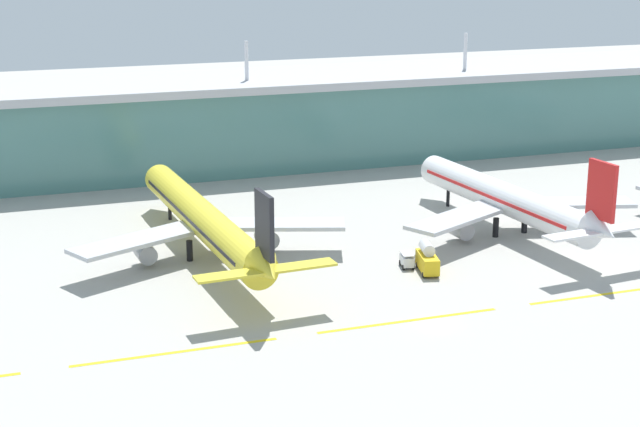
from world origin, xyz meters
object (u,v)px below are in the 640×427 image
object	(u,v)px
airliner_near_middle	(204,220)
fuel_truck	(427,259)
baggage_cart	(407,260)
airliner_far_middle	(507,199)

from	to	relation	value
airliner_near_middle	fuel_truck	xyz separation A→B (m)	(32.80, -20.21, -4.19)
airliner_near_middle	fuel_truck	distance (m)	38.75
baggage_cart	fuel_truck	size ratio (longest dim) A/B	0.51
airliner_near_middle	fuel_truck	bearing A→B (deg)	-31.64
airliner_far_middle	airliner_near_middle	bearing A→B (deg)	175.06
baggage_cart	airliner_near_middle	bearing A→B (deg)	150.87
baggage_cart	fuel_truck	xyz separation A→B (m)	(2.25, -3.18, 1.00)
airliner_far_middle	fuel_truck	size ratio (longest dim) A/B	7.98
airliner_near_middle	baggage_cart	xyz separation A→B (m)	(30.55, -17.03, -5.19)
airliner_near_middle	baggage_cart	size ratio (longest dim) A/B	18.50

